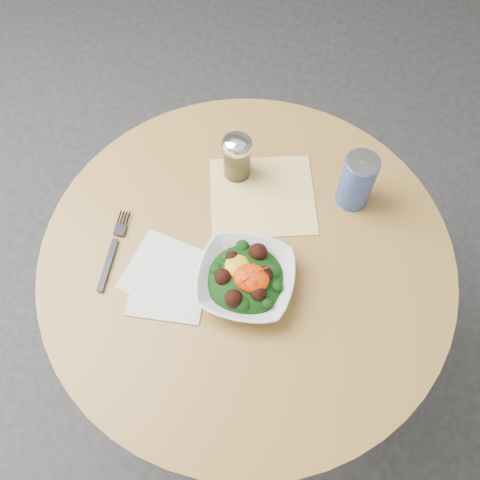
{
  "coord_description": "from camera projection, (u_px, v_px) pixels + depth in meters",
  "views": [
    {
      "loc": [
        0.15,
        -0.49,
        1.78
      ],
      "look_at": [
        -0.02,
        0.0,
        0.81
      ],
      "focal_mm": 40.0,
      "sensor_mm": 36.0,
      "label": 1
    }
  ],
  "objects": [
    {
      "name": "fork",
      "position": [
        114.0,
        247.0,
        1.16
      ],
      "size": [
        0.05,
        0.2,
        0.0
      ],
      "color": "black",
      "rests_on": "table"
    },
    {
      "name": "spice_shaker",
      "position": [
        237.0,
        157.0,
        1.2
      ],
      "size": [
        0.07,
        0.07,
        0.12
      ],
      "color": "silver",
      "rests_on": "table"
    },
    {
      "name": "paper_napkins",
      "position": [
        167.0,
        278.0,
        1.13
      ],
      "size": [
        0.2,
        0.2,
        0.0
      ],
      "color": "silver",
      "rests_on": "table"
    },
    {
      "name": "cloth_napkin",
      "position": [
        262.0,
        196.0,
        1.22
      ],
      "size": [
        0.3,
        0.29,
        0.0
      ],
      "primitive_type": "cube",
      "rotation": [
        0.0,
        0.0,
        0.38
      ],
      "color": "#E4A70C",
      "rests_on": "table"
    },
    {
      "name": "beverage_can",
      "position": [
        357.0,
        181.0,
        1.16
      ],
      "size": [
        0.07,
        0.07,
        0.14
      ],
      "color": "navy",
      "rests_on": "table"
    },
    {
      "name": "salad_bowl",
      "position": [
        246.0,
        279.0,
        1.1
      ],
      "size": [
        0.22,
        0.22,
        0.07
      ],
      "color": "silver",
      "rests_on": "table"
    },
    {
      "name": "table",
      "position": [
        246.0,
        292.0,
        1.33
      ],
      "size": [
        0.9,
        0.9,
        0.75
      ],
      "color": "black",
      "rests_on": "ground"
    },
    {
      "name": "ground",
      "position": [
        244.0,
        354.0,
        1.81
      ],
      "size": [
        6.0,
        6.0,
        0.0
      ],
      "primitive_type": "plane",
      "color": "#29292C",
      "rests_on": "ground"
    }
  ]
}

